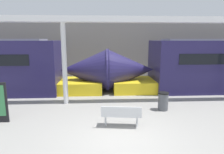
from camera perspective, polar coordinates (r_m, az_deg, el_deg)
The scene contains 6 objects.
ground_plane at distance 6.72m, azimuth 2.51°, elevation -17.45°, with size 60.00×60.00×0.00m, color gray.
station_wall at distance 16.45m, azimuth -1.11°, elevation 8.36°, with size 56.00×0.20×5.00m, color gray.
bench_near at distance 7.36m, azimuth 2.64°, elevation -10.55°, with size 1.49×0.62×0.82m.
trash_bin at distance 9.39m, azimuth 14.40°, elevation -6.71°, with size 0.47×0.47×0.82m.
support_column_near at distance 9.97m, azimuth -13.42°, elevation 3.57°, with size 0.24×0.24×3.96m, color silver.
canopy_beam at distance 9.94m, azimuth -13.97°, elevation 15.79°, with size 28.00×0.60×0.28m, color silver.
Camera 1 is at (-0.62, -5.89, 3.17)m, focal length 32.00 mm.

